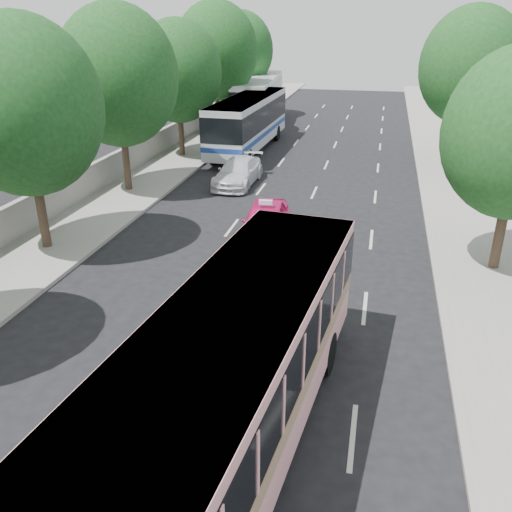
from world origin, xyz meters
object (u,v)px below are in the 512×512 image
(pink_bus, at_px, (237,363))
(pink_taxi, at_px, (266,222))
(tour_coach_front, at_px, (248,119))
(white_pickup, at_px, (238,172))
(tour_coach_rear, at_px, (259,96))

(pink_bus, bearing_deg, pink_taxi, 105.17)
(pink_bus, height_order, tour_coach_front, tour_coach_front)
(white_pickup, bearing_deg, pink_taxi, -66.02)
(tour_coach_front, distance_m, tour_coach_rear, 10.27)
(pink_bus, relative_size, tour_coach_front, 0.92)
(tour_coach_rear, bearing_deg, pink_bus, -82.89)
(tour_coach_rear, bearing_deg, white_pickup, -85.75)
(pink_taxi, xyz_separation_m, tour_coach_rear, (-6.15, 25.89, 1.54))
(tour_coach_front, bearing_deg, pink_taxi, -72.03)
(pink_bus, height_order, white_pickup, pink_bus)
(pink_bus, relative_size, white_pickup, 2.31)
(pink_taxi, distance_m, tour_coach_front, 16.46)
(pink_taxi, xyz_separation_m, white_pickup, (-3.19, 7.62, -0.07))
(tour_coach_rear, bearing_deg, pink_taxi, -81.60)
(white_pickup, height_order, tour_coach_rear, tour_coach_rear)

